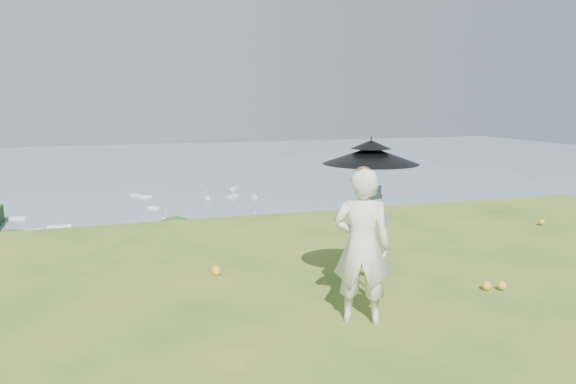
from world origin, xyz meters
name	(u,v)px	position (x,y,z in m)	size (l,w,h in m)	color
ground	(552,323)	(0.00, 0.00, 0.00)	(14.00, 14.00, 0.00)	#3B651D
shoreline_tier	(151,363)	(0.00, 75.00, -36.00)	(170.00, 28.00, 8.00)	slate
bay_water	(119,186)	(0.00, 240.00, -34.00)	(700.00, 700.00, 0.00)	slate
slope_trees	(184,337)	(0.00, 35.00, -15.00)	(110.00, 50.00, 6.00)	#195018
harbor_town	(150,321)	(0.00, 75.00, -29.50)	(110.00, 22.00, 5.00)	silver
moored_boats	(81,227)	(-12.50, 161.00, -33.65)	(140.00, 140.00, 0.70)	white
wildflowers	(537,310)	(0.00, 0.25, 0.06)	(10.00, 10.50, 0.12)	gold
painter	(362,246)	(-2.12, 0.73, 0.91)	(0.66, 0.44, 1.82)	silver
field_easel	(369,245)	(-1.78, 1.24, 0.77)	(0.58, 0.58, 1.53)	brown
sun_umbrella	(370,172)	(-1.77, 1.27, 1.69)	(1.19, 1.19, 0.86)	black
painter_cap	(363,172)	(-2.12, 0.73, 1.77)	(0.22, 0.27, 0.10)	#E57E83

